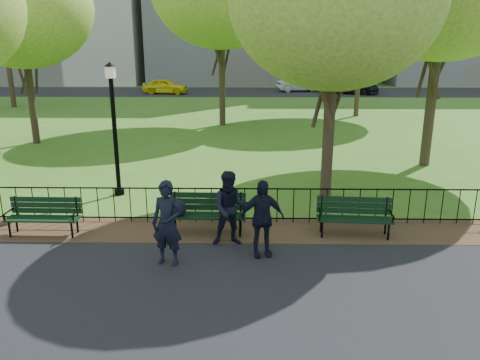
{
  "coord_description": "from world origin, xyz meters",
  "views": [
    {
      "loc": [
        0.67,
        -8.79,
        4.24
      ],
      "look_at": [
        0.5,
        1.5,
        1.24
      ],
      "focal_mm": 35.0,
      "sensor_mm": 36.0,
      "label": 1
    }
  ],
  "objects_px": {
    "park_bench_main": "(198,209)",
    "person_left": "(167,223)",
    "person_mid": "(231,208)",
    "sedan_dark": "(348,85)",
    "tree_mid_w": "(20,7)",
    "sedan_silver": "(298,84)",
    "taxi": "(165,86)",
    "person_right": "(261,218)",
    "park_bench_left_a": "(44,212)",
    "park_bench_right_a": "(354,213)",
    "lamppost": "(114,125)"
  },
  "relations": [
    {
      "from": "sedan_silver",
      "to": "person_right",
      "type": "bearing_deg",
      "value": 159.55
    },
    {
      "from": "park_bench_left_a",
      "to": "park_bench_right_a",
      "type": "height_order",
      "value": "park_bench_right_a"
    },
    {
      "from": "park_bench_main",
      "to": "person_left",
      "type": "height_order",
      "value": "person_left"
    },
    {
      "from": "sedan_silver",
      "to": "sedan_dark",
      "type": "height_order",
      "value": "sedan_dark"
    },
    {
      "from": "park_bench_left_a",
      "to": "person_mid",
      "type": "relative_size",
      "value": 1.0
    },
    {
      "from": "sedan_dark",
      "to": "sedan_silver",
      "type": "bearing_deg",
      "value": 91.05
    },
    {
      "from": "park_bench_right_a",
      "to": "sedan_dark",
      "type": "xyz_separation_m",
      "value": [
        6.49,
        32.35,
        0.24
      ]
    },
    {
      "from": "sedan_dark",
      "to": "taxi",
      "type": "bearing_deg",
      "value": 115.58
    },
    {
      "from": "person_left",
      "to": "person_right",
      "type": "relative_size",
      "value": 1.06
    },
    {
      "from": "sedan_silver",
      "to": "sedan_dark",
      "type": "bearing_deg",
      "value": -125.91
    },
    {
      "from": "tree_mid_w",
      "to": "person_mid",
      "type": "distance_m",
      "value": 14.93
    },
    {
      "from": "person_mid",
      "to": "sedan_silver",
      "type": "distance_m",
      "value": 35.06
    },
    {
      "from": "sedan_silver",
      "to": "park_bench_main",
      "type": "bearing_deg",
      "value": 156.95
    },
    {
      "from": "park_bench_main",
      "to": "sedan_silver",
      "type": "distance_m",
      "value": 34.57
    },
    {
      "from": "park_bench_right_a",
      "to": "tree_mid_w",
      "type": "bearing_deg",
      "value": 143.54
    },
    {
      "from": "tree_mid_w",
      "to": "person_mid",
      "type": "relative_size",
      "value": 4.98
    },
    {
      "from": "person_mid",
      "to": "sedan_dark",
      "type": "distance_m",
      "value": 34.22
    },
    {
      "from": "taxi",
      "to": "person_right",
      "type": "bearing_deg",
      "value": -160.32
    },
    {
      "from": "park_bench_right_a",
      "to": "person_left",
      "type": "xyz_separation_m",
      "value": [
        -4.01,
        -1.55,
        0.32
      ]
    },
    {
      "from": "park_bench_right_a",
      "to": "person_mid",
      "type": "distance_m",
      "value": 2.88
    },
    {
      "from": "taxi",
      "to": "sedan_dark",
      "type": "distance_m",
      "value": 16.26
    },
    {
      "from": "tree_mid_w",
      "to": "person_right",
      "type": "height_order",
      "value": "tree_mid_w"
    },
    {
      "from": "tree_mid_w",
      "to": "person_mid",
      "type": "bearing_deg",
      "value": -50.12
    },
    {
      "from": "park_bench_main",
      "to": "taxi",
      "type": "height_order",
      "value": "taxi"
    },
    {
      "from": "park_bench_left_a",
      "to": "tree_mid_w",
      "type": "height_order",
      "value": "tree_mid_w"
    },
    {
      "from": "park_bench_left_a",
      "to": "person_right",
      "type": "bearing_deg",
      "value": -11.27
    },
    {
      "from": "park_bench_right_a",
      "to": "sedan_silver",
      "type": "xyz_separation_m",
      "value": [
        2.22,
        34.12,
        0.13
      ]
    },
    {
      "from": "park_bench_main",
      "to": "lamppost",
      "type": "bearing_deg",
      "value": 133.27
    },
    {
      "from": "park_bench_right_a",
      "to": "sedan_dark",
      "type": "height_order",
      "value": "sedan_dark"
    },
    {
      "from": "sedan_silver",
      "to": "sedan_dark",
      "type": "distance_m",
      "value": 4.63
    },
    {
      "from": "tree_mid_w",
      "to": "sedan_dark",
      "type": "height_order",
      "value": "tree_mid_w"
    },
    {
      "from": "park_bench_left_a",
      "to": "tree_mid_w",
      "type": "bearing_deg",
      "value": 115.62
    },
    {
      "from": "park_bench_right_a",
      "to": "person_mid",
      "type": "xyz_separation_m",
      "value": [
        -2.8,
        -0.58,
        0.29
      ]
    },
    {
      "from": "park_bench_left_a",
      "to": "taxi",
      "type": "xyz_separation_m",
      "value": [
        -2.65,
        31.84,
        0.15
      ]
    },
    {
      "from": "person_left",
      "to": "sedan_silver",
      "type": "height_order",
      "value": "person_left"
    },
    {
      "from": "park_bench_left_a",
      "to": "sedan_silver",
      "type": "xyz_separation_m",
      "value": [
        9.33,
        34.18,
        0.14
      ]
    },
    {
      "from": "person_right",
      "to": "sedan_dark",
      "type": "relative_size",
      "value": 0.3
    },
    {
      "from": "park_bench_right_a",
      "to": "lamppost",
      "type": "relative_size",
      "value": 0.46
    },
    {
      "from": "person_mid",
      "to": "person_right",
      "type": "relative_size",
      "value": 1.02
    },
    {
      "from": "park_bench_right_a",
      "to": "person_mid",
      "type": "relative_size",
      "value": 1.04
    },
    {
      "from": "tree_mid_w",
      "to": "person_left",
      "type": "distance_m",
      "value": 14.97
    },
    {
      "from": "person_right",
      "to": "park_bench_left_a",
      "type": "bearing_deg",
      "value": 156.18
    },
    {
      "from": "person_left",
      "to": "sedan_dark",
      "type": "height_order",
      "value": "person_left"
    },
    {
      "from": "sedan_dark",
      "to": "tree_mid_w",
      "type": "bearing_deg",
      "value": 163.89
    },
    {
      "from": "park_bench_main",
      "to": "person_left",
      "type": "distance_m",
      "value": 1.67
    },
    {
      "from": "person_right",
      "to": "park_bench_right_a",
      "type": "bearing_deg",
      "value": 15.94
    },
    {
      "from": "lamppost",
      "to": "person_left",
      "type": "bearing_deg",
      "value": -63.93
    },
    {
      "from": "tree_mid_w",
      "to": "person_left",
      "type": "bearing_deg",
      "value": -56.39
    },
    {
      "from": "sedan_silver",
      "to": "person_left",
      "type": "bearing_deg",
      "value": 156.72
    },
    {
      "from": "sedan_dark",
      "to": "person_right",
      "type": "bearing_deg",
      "value": -170.89
    }
  ]
}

